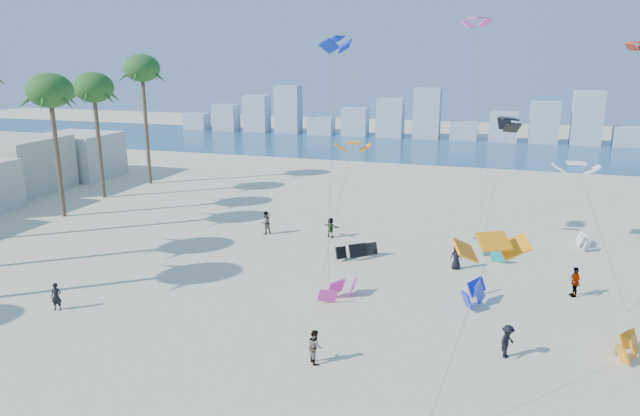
% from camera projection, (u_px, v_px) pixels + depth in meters
% --- Properties ---
extents(ground, '(220.00, 220.00, 0.00)m').
position_uv_depth(ground, '(130.00, 408.00, 23.21)').
color(ground, beige).
rests_on(ground, ground).
extents(ocean, '(220.00, 220.00, 0.00)m').
position_uv_depth(ocean, '(408.00, 147.00, 89.72)').
color(ocean, navy).
rests_on(ocean, ground).
extents(kitesurfer_near, '(0.66, 0.53, 1.58)m').
position_uv_depth(kitesurfer_near, '(56.00, 297.00, 31.97)').
color(kitesurfer_near, black).
rests_on(kitesurfer_near, ground).
extents(kitesurfer_mid, '(0.96, 0.98, 1.60)m').
position_uv_depth(kitesurfer_mid, '(315.00, 346.00, 26.52)').
color(kitesurfer_mid, gray).
rests_on(kitesurfer_mid, ground).
extents(kitesurfers_far, '(27.91, 16.44, 1.84)m').
position_uv_depth(kitesurfers_far, '(413.00, 259.00, 37.75)').
color(kitesurfers_far, black).
rests_on(kitesurfers_far, ground).
extents(grounded_kites, '(17.98, 19.61, 1.04)m').
position_uv_depth(grounded_kites, '(460.00, 275.00, 36.00)').
color(grounded_kites, '#FF38BC').
rests_on(grounded_kites, ground).
extents(flying_kites, '(25.89, 36.70, 17.20)m').
position_uv_depth(flying_kites, '(520.00, 106.00, 36.97)').
color(flying_kites, orange).
rests_on(flying_kites, ground).
extents(distant_skyline, '(85.00, 3.00, 8.40)m').
position_uv_depth(distant_skyline, '(411.00, 120.00, 98.51)').
color(distant_skyline, '#9EADBF').
rests_on(distant_skyline, ground).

